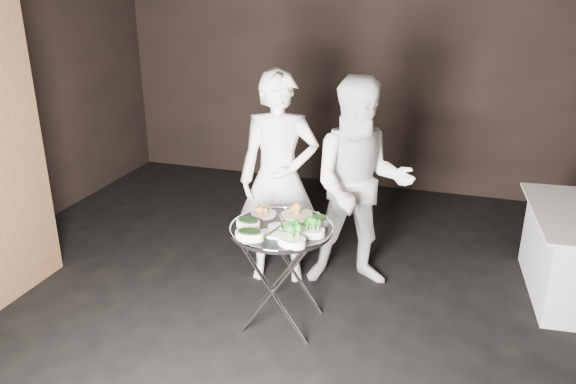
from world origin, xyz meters
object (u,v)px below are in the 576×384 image
(waiter_left, at_px, (279,179))
(waiter_right, at_px, (361,185))
(serving_tray, at_px, (281,229))
(tray_stand, at_px, (281,272))

(waiter_left, bearing_deg, waiter_right, -6.13)
(serving_tray, xyz_separation_m, waiter_left, (-0.24, 0.66, 0.10))
(tray_stand, relative_size, waiter_right, 0.44)
(waiter_left, distance_m, waiter_right, 0.63)
(waiter_right, bearing_deg, tray_stand, -133.29)
(serving_tray, height_order, waiter_right, waiter_right)
(tray_stand, distance_m, serving_tray, 0.33)
(tray_stand, distance_m, waiter_right, 0.94)
(serving_tray, bearing_deg, waiter_left, 109.70)
(waiter_right, bearing_deg, waiter_left, 172.24)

